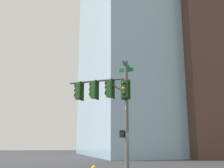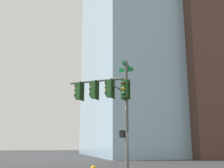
{
  "view_description": "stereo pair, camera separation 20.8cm",
  "coord_description": "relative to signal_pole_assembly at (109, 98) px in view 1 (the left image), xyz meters",
  "views": [
    {
      "loc": [
        5.11,
        15.18,
        1.79
      ],
      "look_at": [
        1.06,
        -0.25,
        5.36
      ],
      "focal_mm": 44.18,
      "sensor_mm": 36.0,
      "label": 1
    },
    {
      "loc": [
        4.9,
        15.23,
        1.79
      ],
      "look_at": [
        1.06,
        -0.25,
        5.36
      ],
      "focal_mm": 44.18,
      "sensor_mm": 36.0,
      "label": 2
    }
  ],
  "objects": [
    {
      "name": "signal_pole_assembly",
      "position": [
        0.0,
        0.0,
        0.0
      ],
      "size": [
        3.42,
        2.8,
        6.69
      ],
      "rotation": [
        0.0,
        0.0,
        5.65
      ],
      "color": "#4C514C",
      "rests_on": "ground_plane"
    },
    {
      "name": "building_brick_midblock",
      "position": [
        -29.46,
        -33.68,
        13.32
      ],
      "size": [
        19.23,
        18.1,
        35.72
      ],
      "primitive_type": "cube",
      "color": "#4C3328",
      "rests_on": "ground_plane"
    },
    {
      "name": "building_brick_farside",
      "position": [
        -37.02,
        -46.05,
        13.31
      ],
      "size": [
        23.07,
        19.73,
        35.69
      ],
      "primitive_type": "cube",
      "color": "#845B47",
      "rests_on": "ground_plane"
    },
    {
      "name": "building_brick_nearside",
      "position": [
        -26.98,
        -23.62,
        19.25
      ],
      "size": [
        23.03,
        15.35,
        47.57
      ],
      "primitive_type": "cube",
      "color": "#4C3328",
      "rests_on": "ground_plane"
    }
  ]
}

